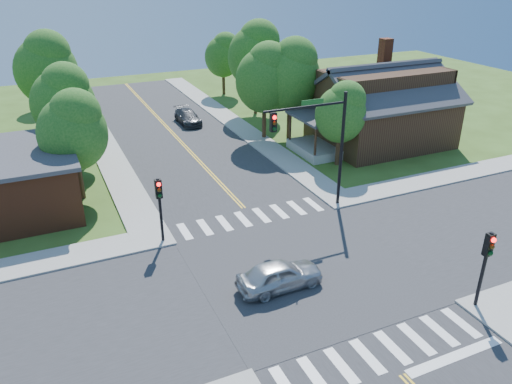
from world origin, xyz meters
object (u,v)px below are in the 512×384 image
house_ne (381,104)px  car_silver (280,276)px  signal_mast_ne (318,135)px  car_dgrey (188,117)px  signal_pole_se (487,256)px  signal_pole_nw (159,199)px

house_ne → car_silver: bearing=-138.3°
signal_mast_ne → car_dgrey: bearing=95.0°
signal_pole_se → house_ne: size_ratio=0.29×
signal_mast_ne → house_ne: size_ratio=0.55×
house_ne → car_silver: house_ne is taller
signal_mast_ne → signal_pole_nw: size_ratio=1.89×
signal_pole_se → house_ne: 22.03m
signal_pole_nw → car_silver: bearing=-58.3°
house_ne → car_dgrey: 17.64m
signal_mast_ne → car_dgrey: 20.80m
signal_pole_nw → car_dgrey: (7.72, 20.30, -2.03)m
signal_pole_se → signal_pole_nw: size_ratio=1.00×
signal_pole_nw → car_dgrey: bearing=69.2°
house_ne → car_dgrey: size_ratio=2.98×
signal_pole_se → car_dgrey: (-3.48, 31.50, -2.03)m
signal_mast_ne → signal_pole_nw: bearing=-179.9°
signal_mast_ne → car_silver: size_ratio=1.75×
signal_mast_ne → car_silver: bearing=-131.5°
car_silver → car_dgrey: car_silver is taller
house_ne → signal_pole_se: bearing=-115.6°
signal_mast_ne → car_dgrey: signal_mast_ne is taller
signal_mast_ne → car_dgrey: (-1.79, 20.28, -4.22)m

